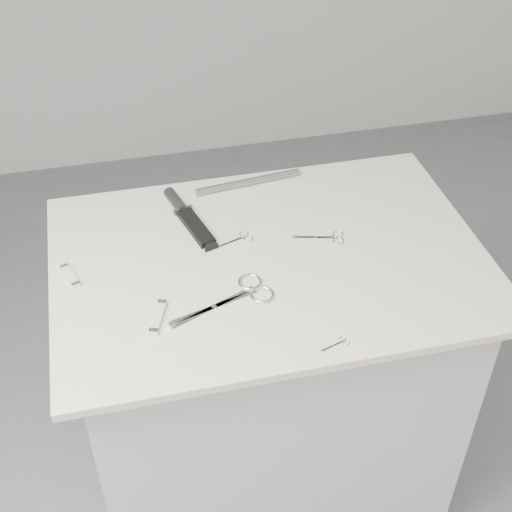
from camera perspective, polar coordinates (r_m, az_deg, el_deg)
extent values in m
cube|color=slate|center=(2.35, 0.81, -17.62)|extent=(4.00, 4.00, 0.01)
cube|color=#B8B8B6|center=(1.98, 0.93, -10.53)|extent=(0.90, 0.60, 0.90)
cube|color=beige|center=(1.65, 1.09, -0.32)|extent=(1.00, 0.70, 0.02)
cube|color=silver|center=(1.52, -3.38, -4.11)|extent=(0.21, 0.10, 0.00)
cylinder|color=silver|center=(1.52, -3.38, -4.08)|extent=(0.01, 0.01, 0.01)
torus|color=silver|center=(1.58, -0.50, -2.09)|extent=(0.05, 0.05, 0.01)
torus|color=silver|center=(1.55, 0.49, -3.12)|extent=(0.05, 0.05, 0.01)
cube|color=silver|center=(1.71, 4.78, 1.48)|extent=(0.11, 0.04, 0.00)
cylinder|color=silver|center=(1.71, 4.78, 1.50)|extent=(0.01, 0.01, 0.00)
torus|color=silver|center=(1.72, 6.56, 1.74)|extent=(0.03, 0.03, 0.00)
torus|color=silver|center=(1.70, 6.62, 1.21)|extent=(0.03, 0.03, 0.00)
cube|color=silver|center=(1.69, -2.12, 1.07)|extent=(0.09, 0.04, 0.00)
cylinder|color=silver|center=(1.69, -2.12, 1.09)|extent=(0.01, 0.01, 0.00)
torus|color=silver|center=(1.71, -0.98, 1.77)|extent=(0.02, 0.02, 0.00)
torus|color=silver|center=(1.70, -0.62, 1.40)|extent=(0.02, 0.02, 0.00)
cube|color=silver|center=(1.45, 6.18, -7.17)|extent=(0.06, 0.03, 0.00)
cylinder|color=silver|center=(1.45, 6.18, -7.15)|extent=(0.00, 0.00, 0.00)
torus|color=silver|center=(1.47, 6.95, -6.59)|extent=(0.02, 0.02, 0.00)
torus|color=silver|center=(1.46, 7.25, -6.91)|extent=(0.02, 0.02, 0.00)
cube|color=black|center=(1.73, -4.85, 2.35)|extent=(0.08, 0.16, 0.02)
cube|color=gray|center=(1.78, -5.86, 3.68)|extent=(0.06, 0.02, 0.02)
cylinder|color=black|center=(1.82, -6.44, 4.42)|extent=(0.05, 0.10, 0.03)
cube|color=beige|center=(1.64, -14.64, -1.57)|extent=(0.04, 0.08, 0.01)
cube|color=silver|center=(1.67, -15.07, -0.88)|extent=(0.02, 0.01, 0.01)
cube|color=silver|center=(1.62, -14.20, -2.26)|extent=(0.02, 0.01, 0.01)
cube|color=beige|center=(1.51, -7.85, -4.84)|extent=(0.05, 0.10, 0.01)
cube|color=silver|center=(1.54, -7.51, -3.73)|extent=(0.02, 0.02, 0.01)
cube|color=silver|center=(1.48, -8.20, -5.98)|extent=(0.02, 0.02, 0.01)
cylinder|color=gray|center=(1.88, -0.62, 5.94)|extent=(0.29, 0.05, 0.02)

